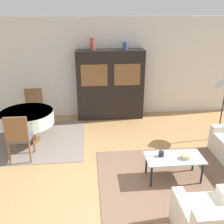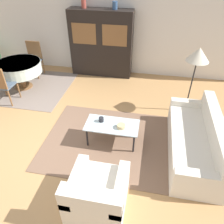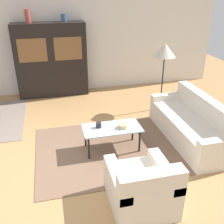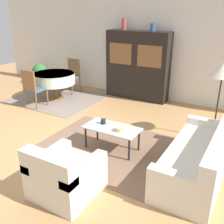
{
  "view_description": "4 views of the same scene",
  "coord_description": "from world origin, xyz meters",
  "px_view_note": "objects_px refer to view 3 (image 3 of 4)",
  "views": [
    {
      "loc": [
        -0.25,
        -3.48,
        2.95
      ],
      "look_at": [
        0.2,
        1.4,
        0.95
      ],
      "focal_mm": 42.0,
      "sensor_mm": 36.0,
      "label": 1
    },
    {
      "loc": [
        1.83,
        -2.75,
        3.14
      ],
      "look_at": [
        1.22,
        0.4,
        0.75
      ],
      "focal_mm": 35.0,
      "sensor_mm": 36.0,
      "label": 2
    },
    {
      "loc": [
        0.27,
        -3.5,
        2.7
      ],
      "look_at": [
        1.22,
        0.4,
        0.75
      ],
      "focal_mm": 42.0,
      "sensor_mm": 36.0,
      "label": 3
    },
    {
      "loc": [
        3.39,
        -3.32,
        2.48
      ],
      "look_at": [
        1.22,
        0.4,
        0.75
      ],
      "focal_mm": 42.0,
      "sensor_mm": 36.0,
      "label": 4
    }
  ],
  "objects_px": {
    "floor_lamp": "(165,52)",
    "bowl": "(123,126)",
    "coffee_table": "(112,130)",
    "vase_tall": "(28,16)",
    "cup": "(99,125)",
    "couch": "(193,125)",
    "armchair": "(142,188)",
    "vase_short": "(64,18)",
    "display_cabinet": "(52,60)"
  },
  "relations": [
    {
      "from": "armchair",
      "to": "cup",
      "type": "relative_size",
      "value": 9.04
    },
    {
      "from": "display_cabinet",
      "to": "cup",
      "type": "relative_size",
      "value": 19.52
    },
    {
      "from": "coffee_table",
      "to": "armchair",
      "type": "bearing_deg",
      "value": -87.67
    },
    {
      "from": "couch",
      "to": "coffee_table",
      "type": "relative_size",
      "value": 2.02
    },
    {
      "from": "bowl",
      "to": "vase_short",
      "type": "height_order",
      "value": "vase_short"
    },
    {
      "from": "cup",
      "to": "vase_tall",
      "type": "bearing_deg",
      "value": 111.04
    },
    {
      "from": "coffee_table",
      "to": "bowl",
      "type": "bearing_deg",
      "value": -15.64
    },
    {
      "from": "coffee_table",
      "to": "vase_tall",
      "type": "bearing_deg",
      "value": 114.37
    },
    {
      "from": "display_cabinet",
      "to": "coffee_table",
      "type": "bearing_deg",
      "value": -73.24
    },
    {
      "from": "cup",
      "to": "vase_tall",
      "type": "height_order",
      "value": "vase_tall"
    },
    {
      "from": "armchair",
      "to": "cup",
      "type": "height_order",
      "value": "armchair"
    },
    {
      "from": "vase_tall",
      "to": "armchair",
      "type": "bearing_deg",
      "value": -72.28
    },
    {
      "from": "couch",
      "to": "bowl",
      "type": "distance_m",
      "value": 1.41
    },
    {
      "from": "armchair",
      "to": "vase_tall",
      "type": "xyz_separation_m",
      "value": [
        -1.4,
        4.38,
        1.75
      ]
    },
    {
      "from": "coffee_table",
      "to": "display_cabinet",
      "type": "height_order",
      "value": "display_cabinet"
    },
    {
      "from": "cup",
      "to": "vase_short",
      "type": "xyz_separation_m",
      "value": [
        -0.27,
        2.9,
        1.49
      ]
    },
    {
      "from": "couch",
      "to": "coffee_table",
      "type": "bearing_deg",
      "value": 89.68
    },
    {
      "from": "vase_tall",
      "to": "vase_short",
      "type": "distance_m",
      "value": 0.85
    },
    {
      "from": "vase_short",
      "to": "coffee_table",
      "type": "bearing_deg",
      "value": -80.5
    },
    {
      "from": "couch",
      "to": "display_cabinet",
      "type": "bearing_deg",
      "value": 39.83
    },
    {
      "from": "couch",
      "to": "display_cabinet",
      "type": "relative_size",
      "value": 1.1
    },
    {
      "from": "armchair",
      "to": "vase_short",
      "type": "bearing_deg",
      "value": 97.2
    },
    {
      "from": "couch",
      "to": "cup",
      "type": "height_order",
      "value": "couch"
    },
    {
      "from": "display_cabinet",
      "to": "vase_short",
      "type": "height_order",
      "value": "vase_short"
    },
    {
      "from": "armchair",
      "to": "floor_lamp",
      "type": "relative_size",
      "value": 0.56
    },
    {
      "from": "couch",
      "to": "bowl",
      "type": "xyz_separation_m",
      "value": [
        -1.4,
        -0.04,
        0.18
      ]
    },
    {
      "from": "display_cabinet",
      "to": "vase_tall",
      "type": "distance_m",
      "value": 1.19
    },
    {
      "from": "coffee_table",
      "to": "vase_tall",
      "type": "xyz_separation_m",
      "value": [
        -1.34,
        2.96,
        1.64
      ]
    },
    {
      "from": "cup",
      "to": "display_cabinet",
      "type": "bearing_deg",
      "value": 102.93
    },
    {
      "from": "floor_lamp",
      "to": "armchair",
      "type": "bearing_deg",
      "value": -117.71
    },
    {
      "from": "vase_tall",
      "to": "cup",
      "type": "bearing_deg",
      "value": -68.96
    },
    {
      "from": "vase_short",
      "to": "couch",
      "type": "bearing_deg",
      "value": -54.99
    },
    {
      "from": "floor_lamp",
      "to": "bowl",
      "type": "distance_m",
      "value": 2.18
    },
    {
      "from": "couch",
      "to": "armchair",
      "type": "height_order",
      "value": "couch"
    },
    {
      "from": "cup",
      "to": "vase_short",
      "type": "bearing_deg",
      "value": 95.31
    },
    {
      "from": "armchair",
      "to": "display_cabinet",
      "type": "distance_m",
      "value": 4.52
    },
    {
      "from": "coffee_table",
      "to": "floor_lamp",
      "type": "distance_m",
      "value": 2.3
    },
    {
      "from": "coffee_table",
      "to": "display_cabinet",
      "type": "relative_size",
      "value": 0.54
    },
    {
      "from": "armchair",
      "to": "floor_lamp",
      "type": "distance_m",
      "value": 3.37
    },
    {
      "from": "floor_lamp",
      "to": "vase_short",
      "type": "height_order",
      "value": "vase_short"
    },
    {
      "from": "display_cabinet",
      "to": "vase_short",
      "type": "bearing_deg",
      "value": 0.13
    },
    {
      "from": "couch",
      "to": "vase_tall",
      "type": "xyz_separation_m",
      "value": [
        -2.92,
        2.97,
        1.75
      ]
    },
    {
      "from": "armchair",
      "to": "vase_tall",
      "type": "bearing_deg",
      "value": 107.72
    },
    {
      "from": "vase_tall",
      "to": "couch",
      "type": "bearing_deg",
      "value": -45.42
    },
    {
      "from": "coffee_table",
      "to": "vase_short",
      "type": "height_order",
      "value": "vase_short"
    },
    {
      "from": "floor_lamp",
      "to": "vase_tall",
      "type": "height_order",
      "value": "vase_tall"
    },
    {
      "from": "bowl",
      "to": "vase_tall",
      "type": "distance_m",
      "value": 3.72
    },
    {
      "from": "display_cabinet",
      "to": "couch",
      "type": "bearing_deg",
      "value": -50.17
    },
    {
      "from": "coffee_table",
      "to": "vase_tall",
      "type": "distance_m",
      "value": 3.64
    },
    {
      "from": "coffee_table",
      "to": "cup",
      "type": "height_order",
      "value": "cup"
    }
  ]
}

